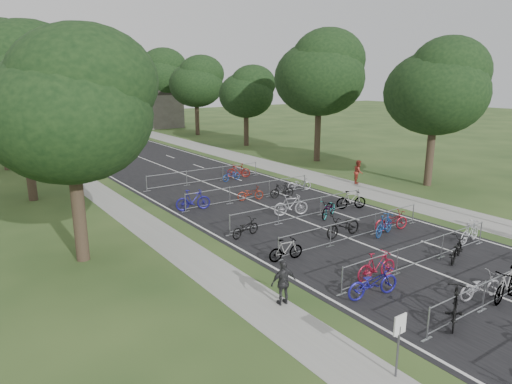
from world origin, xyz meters
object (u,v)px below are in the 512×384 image
pedestrian_c (283,283)px  park_sign (399,334)px  overpass_bridge (72,107)px  pedestrian_b (358,172)px

pedestrian_c → park_sign: bearing=100.1°
overpass_bridge → pedestrian_b: overpass_bridge is taller
overpass_bridge → pedestrian_c: 57.61m
overpass_bridge → park_sign: 62.41m
overpass_bridge → pedestrian_b: (9.20, -45.73, -2.65)m
overpass_bridge → pedestrian_b: 46.72m
overpass_bridge → pedestrian_b: size_ratio=17.62×
overpass_bridge → park_sign: overpass_bridge is taller
overpass_bridge → park_sign: size_ratio=16.99×
overpass_bridge → pedestrian_b: bearing=-78.6°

